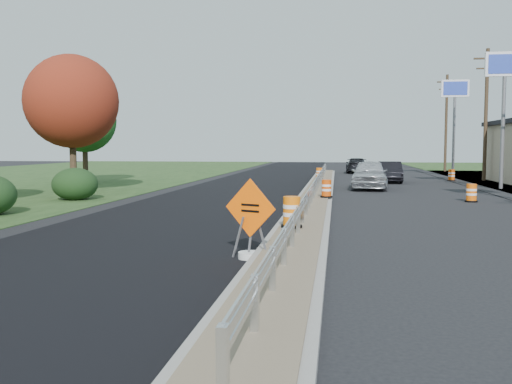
# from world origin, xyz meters

# --- Properties ---
(ground) EXTENTS (140.00, 140.00, 0.00)m
(ground) POSITION_xyz_m (0.00, 0.00, 0.00)
(ground) COLOR black
(ground) RESTS_ON ground
(milled_overlay) EXTENTS (7.20, 120.00, 0.01)m
(milled_overlay) POSITION_xyz_m (-4.40, 10.00, 0.01)
(milled_overlay) COLOR black
(milled_overlay) RESTS_ON ground
(median) EXTENTS (1.60, 55.00, 0.23)m
(median) POSITION_xyz_m (0.00, 8.00, 0.11)
(median) COLOR gray
(median) RESTS_ON ground
(guardrail) EXTENTS (0.10, 46.15, 0.72)m
(guardrail) POSITION_xyz_m (0.00, 9.00, 0.73)
(guardrail) COLOR silver
(guardrail) RESTS_ON median
(pylon_sign_mid) EXTENTS (2.20, 0.30, 7.90)m
(pylon_sign_mid) POSITION_xyz_m (10.50, 16.00, 6.48)
(pylon_sign_mid) COLOR slate
(pylon_sign_mid) RESTS_ON ground
(pylon_sign_north) EXTENTS (2.20, 0.30, 7.90)m
(pylon_sign_north) POSITION_xyz_m (10.50, 30.00, 6.48)
(pylon_sign_north) COLOR slate
(pylon_sign_north) RESTS_ON ground
(utility_pole_nmid) EXTENTS (1.90, 0.26, 9.40)m
(utility_pole_nmid) POSITION_xyz_m (11.50, 24.00, 4.93)
(utility_pole_nmid) COLOR #473523
(utility_pole_nmid) RESTS_ON ground
(utility_pole_north) EXTENTS (1.90, 0.26, 9.40)m
(utility_pole_north) POSITION_xyz_m (11.50, 39.00, 4.93)
(utility_pole_north) COLOR #473523
(utility_pole_north) RESTS_ON ground
(hedge_north) EXTENTS (2.09, 2.09, 1.52)m
(hedge_north) POSITION_xyz_m (-11.00, 6.00, 0.76)
(hedge_north) COLOR black
(hedge_north) RESTS_ON ground
(tree_near_red) EXTENTS (4.95, 4.95, 7.35)m
(tree_near_red) POSITION_xyz_m (-13.00, 10.00, 4.86)
(tree_near_red) COLOR #473523
(tree_near_red) RESTS_ON ground
(tree_near_back) EXTENTS (4.29, 4.29, 6.37)m
(tree_near_back) POSITION_xyz_m (-16.00, 18.00, 4.21)
(tree_near_back) COLOR #473523
(tree_near_back) RESTS_ON ground
(caution_sign) EXTENTS (1.20, 0.57, 1.80)m
(caution_sign) POSITION_xyz_m (-0.90, -6.45, 0.46)
(caution_sign) COLOR white
(caution_sign) RESTS_ON ground
(barrel_median_near) EXTENTS (0.60, 0.60, 0.88)m
(barrel_median_near) POSITION_xyz_m (-0.25, -3.02, 0.65)
(barrel_median_near) COLOR black
(barrel_median_near) RESTS_ON median
(barrel_median_mid) EXTENTS (0.54, 0.54, 0.79)m
(barrel_median_mid) POSITION_xyz_m (0.55, 6.54, 0.61)
(barrel_median_mid) COLOR black
(barrel_median_mid) RESTS_ON median
(barrel_median_far) EXTENTS (0.53, 0.53, 0.78)m
(barrel_median_far) POSITION_xyz_m (-0.20, 20.61, 0.60)
(barrel_median_far) COLOR black
(barrel_median_far) RESTS_ON median
(barrel_shoulder_near) EXTENTS (0.55, 0.55, 0.81)m
(barrel_shoulder_near) POSITION_xyz_m (7.00, 7.74, 0.39)
(barrel_shoulder_near) COLOR black
(barrel_shoulder_near) RESTS_ON ground
(barrel_shoulder_mid) EXTENTS (0.56, 0.56, 0.83)m
(barrel_shoulder_mid) POSITION_xyz_m (9.20, 23.76, 0.40)
(barrel_shoulder_mid) COLOR black
(barrel_shoulder_mid) RESTS_ON ground
(car_silver) EXTENTS (2.37, 5.17, 1.72)m
(car_silver) POSITION_xyz_m (2.90, 15.06, 0.86)
(car_silver) COLOR silver
(car_silver) RESTS_ON ground
(car_dark_mid) EXTENTS (1.65, 4.40, 1.44)m
(car_dark_mid) POSITION_xyz_m (4.64, 21.45, 0.72)
(car_dark_mid) COLOR black
(car_dark_mid) RESTS_ON ground
(car_dark_far) EXTENTS (2.08, 4.85, 1.39)m
(car_dark_far) POSITION_xyz_m (2.82, 34.95, 0.70)
(car_dark_far) COLOR black
(car_dark_far) RESTS_ON ground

